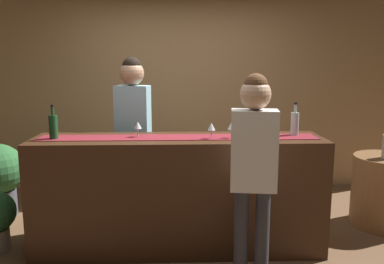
% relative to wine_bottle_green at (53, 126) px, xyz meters
% --- Properties ---
extents(ground_plane, '(10.00, 10.00, 0.00)m').
position_rel_wine_bottle_green_xyz_m(ground_plane, '(1.08, 0.04, -1.15)').
color(ground_plane, brown).
extents(back_wall, '(6.00, 0.12, 2.90)m').
position_rel_wine_bottle_green_xyz_m(back_wall, '(1.08, 1.94, 0.30)').
color(back_wall, tan).
rests_on(back_wall, ground).
extents(bar_counter, '(2.59, 0.60, 1.04)m').
position_rel_wine_bottle_green_xyz_m(bar_counter, '(1.08, 0.04, -0.63)').
color(bar_counter, '#3D2314').
rests_on(bar_counter, ground).
extents(counter_runner_cloth, '(2.46, 0.28, 0.01)m').
position_rel_wine_bottle_green_xyz_m(counter_runner_cloth, '(1.08, 0.04, -0.11)').
color(counter_runner_cloth, maroon).
rests_on(counter_runner_cloth, bar_counter).
extents(wine_bottle_green, '(0.07, 0.07, 0.30)m').
position_rel_wine_bottle_green_xyz_m(wine_bottle_green, '(0.00, 0.00, 0.00)').
color(wine_bottle_green, '#194723').
rests_on(wine_bottle_green, bar_counter).
extents(wine_bottle_clear, '(0.07, 0.07, 0.30)m').
position_rel_wine_bottle_green_xyz_m(wine_bottle_clear, '(2.14, 0.11, 0.00)').
color(wine_bottle_clear, '#B2C6C1').
rests_on(wine_bottle_clear, bar_counter).
extents(wine_glass_near_customer, '(0.07, 0.07, 0.14)m').
position_rel_wine_bottle_green_xyz_m(wine_glass_near_customer, '(0.72, 0.07, -0.01)').
color(wine_glass_near_customer, silver).
rests_on(wine_glass_near_customer, bar_counter).
extents(wine_glass_mid_counter, '(0.07, 0.07, 0.14)m').
position_rel_wine_bottle_green_xyz_m(wine_glass_mid_counter, '(1.54, -0.02, -0.01)').
color(wine_glass_mid_counter, silver).
rests_on(wine_glass_mid_counter, bar_counter).
extents(wine_glass_far_end, '(0.07, 0.07, 0.14)m').
position_rel_wine_bottle_green_xyz_m(wine_glass_far_end, '(1.37, -0.04, -0.01)').
color(wine_glass_far_end, silver).
rests_on(wine_glass_far_end, bar_counter).
extents(bartender, '(0.37, 0.26, 1.76)m').
position_rel_wine_bottle_green_xyz_m(bartender, '(0.62, 0.62, -0.06)').
color(bartender, '#26262B').
rests_on(bartender, ground).
extents(customer_sipping, '(0.36, 0.24, 1.63)m').
position_rel_wine_bottle_green_xyz_m(customer_sipping, '(1.64, -0.57, -0.16)').
color(customer_sipping, '#33333D').
rests_on(customer_sipping, ground).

